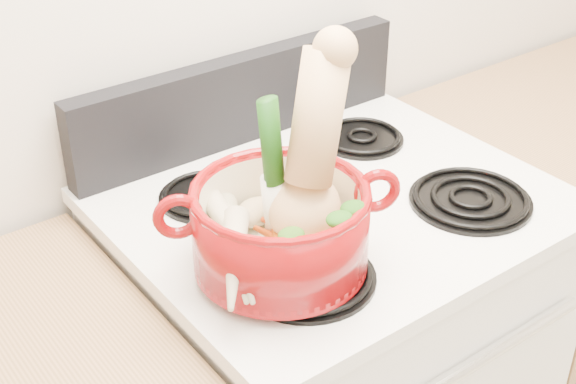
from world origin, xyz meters
TOP-DOWN VIEW (x-y plane):
  - cooktop at (0.00, 1.40)m, footprint 0.78×0.67m
  - control_backsplash at (0.00, 1.70)m, footprint 0.76×0.05m
  - oven_handle at (0.00, 1.06)m, footprint 0.60×0.02m
  - burner_front_left at (-0.19, 1.24)m, footprint 0.22×0.22m
  - burner_front_right at (0.19, 1.24)m, footprint 0.22×0.22m
  - burner_back_left at (-0.19, 1.54)m, footprint 0.17×0.17m
  - burner_back_right at (0.19, 1.54)m, footprint 0.17×0.17m
  - dutch_oven at (-0.21, 1.28)m, footprint 0.36×0.36m
  - pot_handle_left at (-0.35, 1.34)m, footprint 0.08×0.05m
  - pot_handle_right at (-0.07, 1.22)m, footprint 0.08×0.05m
  - squash at (-0.16, 1.28)m, footprint 0.25×0.21m
  - leek at (-0.20, 1.31)m, footprint 0.05×0.07m
  - ginger at (-0.20, 1.36)m, footprint 0.09×0.08m
  - parsnip_0 at (-0.29, 1.30)m, footprint 0.13×0.22m
  - parsnip_1 at (-0.30, 1.27)m, footprint 0.10×0.19m
  - parsnip_2 at (-0.26, 1.34)m, footprint 0.07×0.18m
  - parsnip_3 at (-0.31, 1.26)m, footprint 0.15×0.19m
  - parsnip_4 at (-0.27, 1.32)m, footprint 0.07×0.22m
  - carrot_0 at (-0.21, 1.25)m, footprint 0.07×0.17m
  - carrot_1 at (-0.24, 1.24)m, footprint 0.09×0.15m
  - carrot_2 at (-0.18, 1.24)m, footprint 0.10×0.17m

SIDE VIEW (x-z plane):
  - oven_handle at x=0.00m, z-range 0.77..0.79m
  - cooktop at x=0.00m, z-range 0.92..0.95m
  - burner_front_left at x=-0.19m, z-range 0.95..0.97m
  - burner_front_right at x=0.19m, z-range 0.95..0.97m
  - burner_back_left at x=-0.19m, z-range 0.95..0.97m
  - burner_back_right at x=0.19m, z-range 0.95..0.97m
  - carrot_0 at x=-0.21m, z-range 0.99..1.04m
  - ginger at x=-0.20m, z-range 1.00..1.04m
  - carrot_1 at x=-0.24m, z-range 1.00..1.04m
  - parsnip_0 at x=-0.29m, z-range 0.99..1.05m
  - parsnip_1 at x=-0.30m, z-range 0.99..1.05m
  - carrot_2 at x=-0.18m, z-range 1.00..1.05m
  - parsnip_2 at x=-0.26m, z-range 1.00..1.06m
  - dutch_oven at x=-0.21m, z-range 0.97..1.10m
  - parsnip_3 at x=-0.31m, z-range 1.01..1.07m
  - control_backsplash at x=0.00m, z-range 0.95..1.13m
  - parsnip_4 at x=-0.27m, z-range 1.01..1.07m
  - pot_handle_left at x=-0.35m, z-range 1.04..1.12m
  - pot_handle_right at x=-0.07m, z-range 1.04..1.12m
  - leek at x=-0.20m, z-range 0.99..1.25m
  - squash at x=-0.16m, z-range 0.98..1.32m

